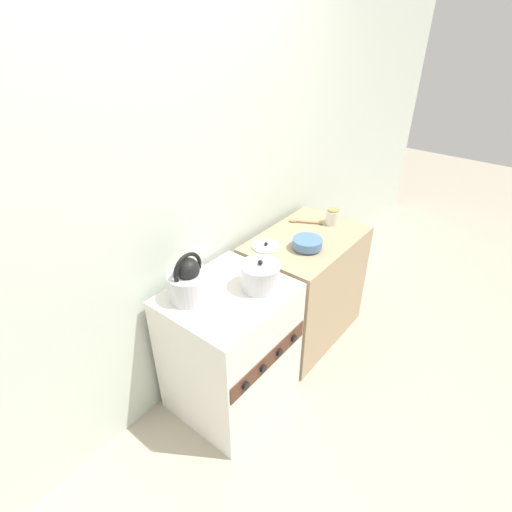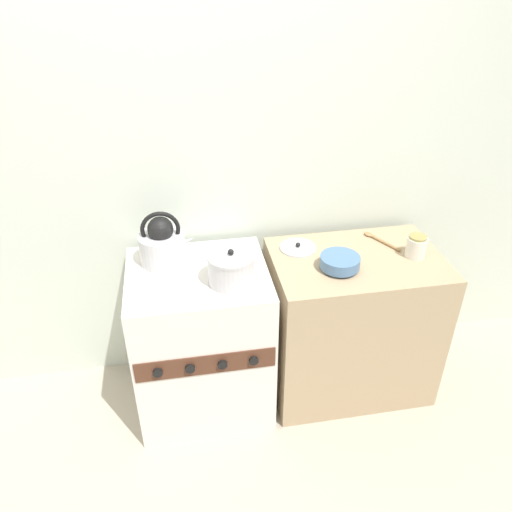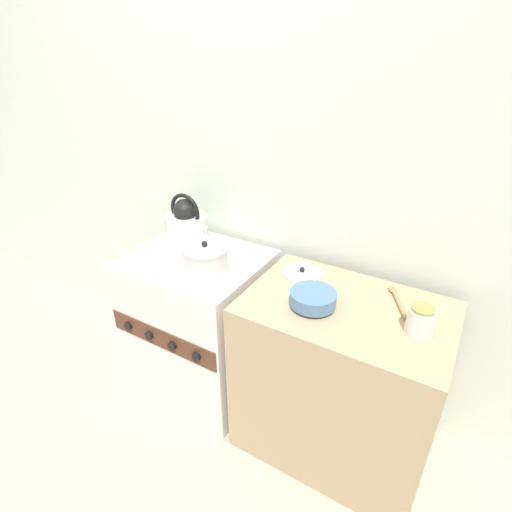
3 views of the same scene
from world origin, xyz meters
name	(u,v)px [view 1 (image 1 of 3)]	position (x,y,z in m)	size (l,w,h in m)	color
ground_plane	(268,419)	(0.00, 0.00, 0.00)	(12.00, 12.00, 0.00)	#B2A893
wall_back	(174,202)	(0.00, 0.65, 1.25)	(7.00, 0.06, 2.50)	silver
stove	(230,348)	(0.00, 0.29, 0.41)	(0.67, 0.60, 0.82)	silver
counter	(304,287)	(0.79, 0.28, 0.41)	(0.85, 0.57, 0.82)	tan
kettle	(189,282)	(-0.15, 0.41, 0.92)	(0.27, 0.22, 0.27)	silver
cooking_pot	(260,276)	(0.15, 0.18, 0.89)	(0.22, 0.22, 0.17)	silver
enamel_bowl	(307,243)	(0.67, 0.21, 0.85)	(0.19, 0.19, 0.07)	#4C729E
storage_jar	(333,217)	(1.08, 0.26, 0.87)	(0.10, 0.10, 0.11)	silver
loose_pot_lid	(266,246)	(0.52, 0.43, 0.82)	(0.19, 0.19, 0.03)	silver
wooden_spoon	(303,222)	(0.96, 0.43, 0.82)	(0.13, 0.22, 0.02)	#A37A4C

